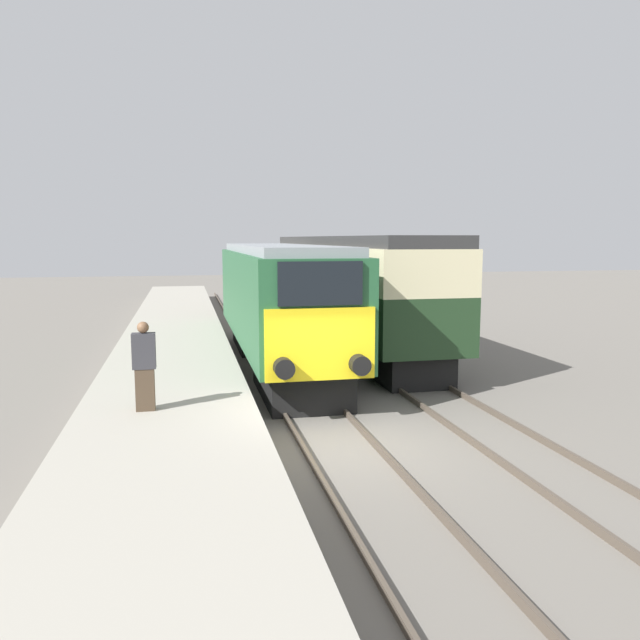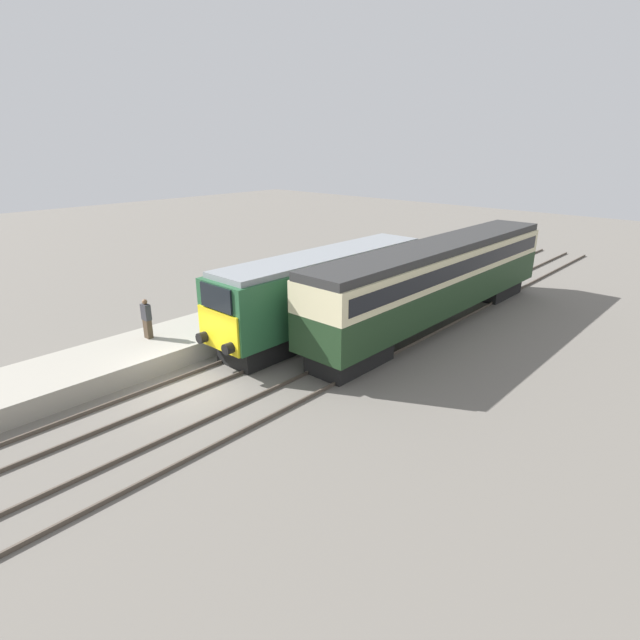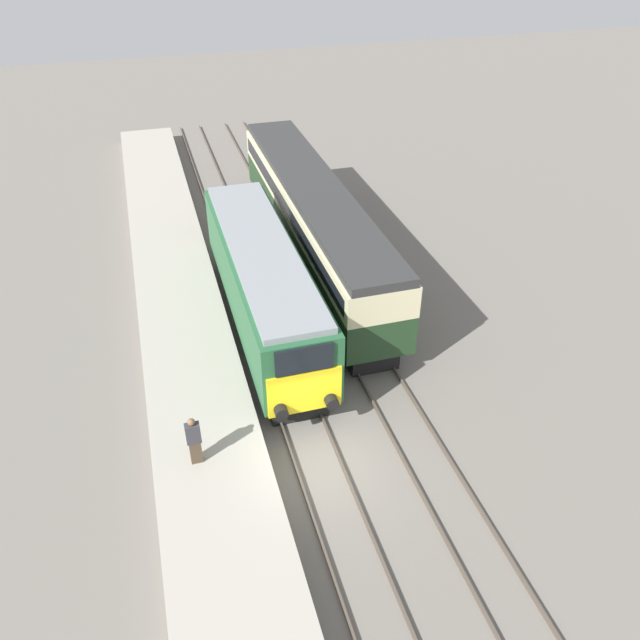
{
  "view_description": "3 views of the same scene",
  "coord_description": "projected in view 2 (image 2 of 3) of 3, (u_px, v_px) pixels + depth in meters",
  "views": [
    {
      "loc": [
        -2.9,
        -11.65,
        4.12
      ],
      "look_at": [
        0.0,
        1.64,
        2.34
      ],
      "focal_mm": 35.0,
      "sensor_mm": 36.0,
      "label": 1
    },
    {
      "loc": [
        15.29,
        -9.15,
        8.77
      ],
      "look_at": [
        1.7,
        5.64,
        1.6
      ],
      "focal_mm": 28.0,
      "sensor_mm": 36.0,
      "label": 2
    },
    {
      "loc": [
        -3.79,
        -13.07,
        15.31
      ],
      "look_at": [
        1.7,
        5.64,
        1.6
      ],
      "focal_mm": 35.0,
      "sensor_mm": 36.0,
      "label": 3
    }
  ],
  "objects": [
    {
      "name": "platform_left",
      "position": [
        281.0,
        309.0,
        26.55
      ],
      "size": [
        3.5,
        50.0,
        0.81
      ],
      "color": "#9E998C",
      "rests_on": "ground_plane"
    },
    {
      "name": "person_on_platform",
      "position": [
        147.0,
        319.0,
        21.23
      ],
      "size": [
        0.44,
        0.26,
        1.74
      ],
      "color": "#473828",
      "rests_on": "platform_left"
    },
    {
      "name": "locomotive",
      "position": [
        326.0,
        289.0,
        23.78
      ],
      "size": [
        2.7,
        13.01,
        3.93
      ],
      "color": "black",
      "rests_on": "ground_plane"
    },
    {
      "name": "ground_plane",
      "position": [
        188.0,
        386.0,
        19.04
      ],
      "size": [
        120.0,
        120.0,
        0.0
      ],
      "primitive_type": "plane",
      "color": "slate"
    },
    {
      "name": "passenger_carriage",
      "position": [
        439.0,
        276.0,
        24.69
      ],
      "size": [
        2.75,
        18.14,
        4.21
      ],
      "color": "black",
      "rests_on": "ground_plane"
    },
    {
      "name": "rails_far_track",
      "position": [
        340.0,
        369.0,
        20.31
      ],
      "size": [
        1.5,
        60.0,
        0.14
      ],
      "color": "#4C4238",
      "rests_on": "ground_plane"
    },
    {
      "name": "rails_near_track",
      "position": [
        283.0,
        347.0,
        22.48
      ],
      "size": [
        1.51,
        60.0,
        0.14
      ],
      "color": "#4C4238",
      "rests_on": "ground_plane"
    }
  ]
}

